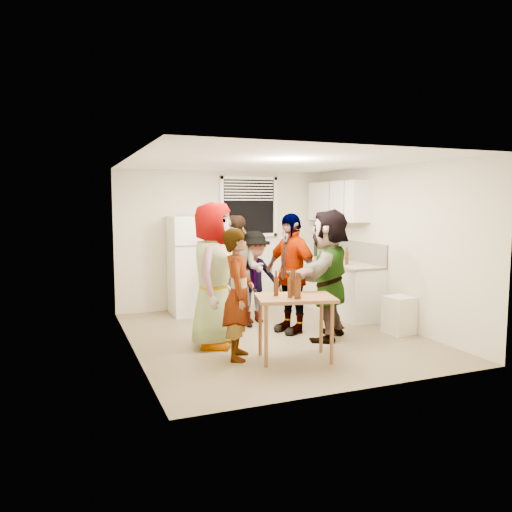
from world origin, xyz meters
name	(u,v)px	position (x,y,z in m)	size (l,w,h in m)	color
room	(274,336)	(0.00, 0.00, 0.00)	(4.00, 4.50, 2.50)	beige
window	(249,207)	(0.45, 2.21, 1.85)	(1.12, 0.10, 1.06)	white
refrigerator	(191,265)	(-0.75, 1.88, 0.85)	(0.70, 0.70, 1.70)	white
counter_lower	(336,287)	(1.70, 1.15, 0.43)	(0.60, 2.20, 0.86)	white
countertop	(336,262)	(1.70, 1.15, 0.88)	(0.64, 2.22, 0.04)	beige
backsplash	(350,250)	(1.99, 1.15, 1.08)	(0.03, 2.20, 0.36)	#A19C93
upper_cabinets	(338,201)	(1.83, 1.35, 1.95)	(0.34, 1.60, 0.70)	white
kettle	(328,260)	(1.65, 1.35, 0.90)	(0.27, 0.22, 0.22)	silver
paper_towel	(335,261)	(1.68, 1.15, 0.90)	(0.13, 0.13, 0.29)	white
wine_bottle	(315,256)	(1.75, 2.01, 0.90)	(0.07, 0.07, 0.26)	black
beer_bottle_counter	(347,264)	(1.60, 0.63, 0.90)	(0.06, 0.06, 0.22)	#47230C
blue_cup	(340,265)	(1.44, 0.57, 0.90)	(0.09, 0.09, 0.13)	#0E38C0
picture_frame	(334,254)	(1.92, 1.60, 0.97)	(0.02, 0.17, 0.14)	#D9C550
trash_bin	(399,317)	(1.78, -0.55, 0.25)	(0.38, 0.38, 0.55)	white
serving_table	(295,359)	(-0.20, -1.10, 0.00)	(0.94, 0.63, 0.79)	brown
beer_bottle_table	(294,295)	(-0.18, -1.03, 0.79)	(0.06, 0.06, 0.23)	#47230C
red_cup	(297,295)	(-0.14, -1.01, 0.79)	(0.10, 0.10, 0.13)	red
guest_grey	(214,346)	(-0.96, -0.16, 0.00)	(0.95, 1.94, 0.62)	gray
guest_stripe	(239,358)	(-0.83, -0.79, 0.00)	(0.59, 1.62, 0.39)	#141933
guest_back_left	(238,326)	(-0.30, 0.72, 0.00)	(0.84, 1.73, 0.66)	brown
guest_back_right	(254,322)	(0.03, 0.88, 0.00)	(0.96, 1.48, 0.55)	#3E3F43
guest_black	(290,332)	(0.32, 0.12, 0.00)	(1.04, 1.78, 0.43)	black
guest_orange	(328,338)	(0.67, -0.40, 0.00)	(1.71, 1.84, 0.54)	#DD744A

